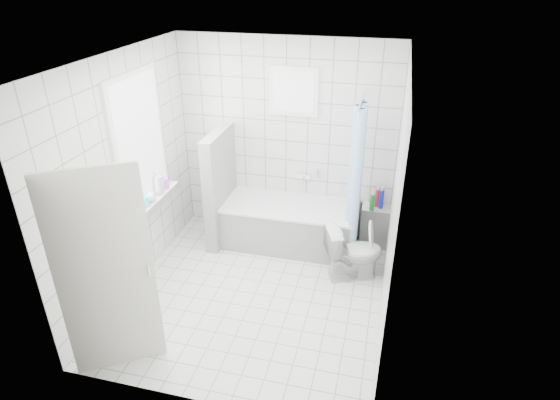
# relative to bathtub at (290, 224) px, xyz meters

# --- Properties ---
(ground) EXTENTS (3.00, 3.00, 0.00)m
(ground) POSITION_rel_bathtub_xyz_m (-0.15, -1.12, -0.29)
(ground) COLOR white
(ground) RESTS_ON ground
(ceiling) EXTENTS (3.00, 3.00, 0.00)m
(ceiling) POSITION_rel_bathtub_xyz_m (-0.15, -1.12, 2.31)
(ceiling) COLOR white
(ceiling) RESTS_ON ground
(wall_back) EXTENTS (2.80, 0.02, 2.60)m
(wall_back) POSITION_rel_bathtub_xyz_m (-0.15, 0.38, 1.01)
(wall_back) COLOR white
(wall_back) RESTS_ON ground
(wall_front) EXTENTS (2.80, 0.02, 2.60)m
(wall_front) POSITION_rel_bathtub_xyz_m (-0.15, -2.62, 1.01)
(wall_front) COLOR white
(wall_front) RESTS_ON ground
(wall_left) EXTENTS (0.02, 3.00, 2.60)m
(wall_left) POSITION_rel_bathtub_xyz_m (-1.55, -1.12, 1.01)
(wall_left) COLOR white
(wall_left) RESTS_ON ground
(wall_right) EXTENTS (0.02, 3.00, 2.60)m
(wall_right) POSITION_rel_bathtub_xyz_m (1.25, -1.12, 1.01)
(wall_right) COLOR white
(wall_right) RESTS_ON ground
(window_left) EXTENTS (0.01, 0.90, 1.40)m
(window_left) POSITION_rel_bathtub_xyz_m (-1.50, -0.82, 1.31)
(window_left) COLOR white
(window_left) RESTS_ON wall_left
(window_back) EXTENTS (0.50, 0.01, 0.50)m
(window_back) POSITION_rel_bathtub_xyz_m (-0.05, 0.33, 1.66)
(window_back) COLOR white
(window_back) RESTS_ON wall_back
(window_sill) EXTENTS (0.18, 1.02, 0.08)m
(window_sill) POSITION_rel_bathtub_xyz_m (-1.46, -0.82, 0.57)
(window_sill) COLOR white
(window_sill) RESTS_ON wall_left
(door) EXTENTS (0.69, 0.47, 2.00)m
(door) POSITION_rel_bathtub_xyz_m (-1.06, -2.39, 0.71)
(door) COLOR silver
(door) RESTS_ON ground
(bathtub) EXTENTS (1.71, 0.77, 0.58)m
(bathtub) POSITION_rel_bathtub_xyz_m (0.00, 0.00, 0.00)
(bathtub) COLOR white
(bathtub) RESTS_ON ground
(partition_wall) EXTENTS (0.15, 0.85, 1.50)m
(partition_wall) POSITION_rel_bathtub_xyz_m (-0.92, -0.05, 0.46)
(partition_wall) COLOR white
(partition_wall) RESTS_ON ground
(tiled_ledge) EXTENTS (0.40, 0.24, 0.55)m
(tiled_ledge) POSITION_rel_bathtub_xyz_m (1.10, 0.26, -0.02)
(tiled_ledge) COLOR white
(tiled_ledge) RESTS_ON ground
(toilet) EXTENTS (0.75, 0.59, 0.67)m
(toilet) POSITION_rel_bathtub_xyz_m (0.88, -0.52, 0.05)
(toilet) COLOR white
(toilet) RESTS_ON ground
(curtain_rod) EXTENTS (0.02, 0.80, 0.02)m
(curtain_rod) POSITION_rel_bathtub_xyz_m (0.80, -0.02, 1.71)
(curtain_rod) COLOR silver
(curtain_rod) RESTS_ON wall_back
(shower_curtain) EXTENTS (0.14, 0.48, 1.78)m
(shower_curtain) POSITION_rel_bathtub_xyz_m (0.80, -0.15, 0.81)
(shower_curtain) COLOR #4D8EE3
(shower_curtain) RESTS_ON curtain_rod
(tub_faucet) EXTENTS (0.18, 0.06, 0.06)m
(tub_faucet) POSITION_rel_bathtub_xyz_m (0.10, 0.34, 0.56)
(tub_faucet) COLOR silver
(tub_faucet) RESTS_ON wall_back
(sill_bottles) EXTENTS (0.17, 0.75, 0.30)m
(sill_bottles) POSITION_rel_bathtub_xyz_m (-1.45, -0.88, 0.74)
(sill_bottles) COLOR #38FFF6
(sill_bottles) RESTS_ON window_sill
(ledge_bottles) EXTENTS (0.17, 0.18, 0.25)m
(ledge_bottles) POSITION_rel_bathtub_xyz_m (1.07, 0.24, 0.38)
(ledge_bottles) COLOR #18952A
(ledge_bottles) RESTS_ON tiled_ledge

